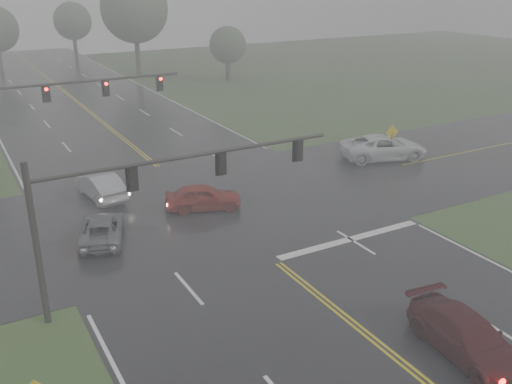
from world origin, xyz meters
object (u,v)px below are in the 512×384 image
pickup_white (382,159)px  signal_gantry_far (51,103)px  car_grey (103,240)px  sedan_maroon (464,354)px  sedan_red (203,209)px  signal_gantry_near (139,192)px  sedan_silver (102,198)px

pickup_white → signal_gantry_far: signal_gantry_far is taller
car_grey → pickup_white: pickup_white is taller
car_grey → signal_gantry_far: signal_gantry_far is taller
sedan_maroon → car_grey: size_ratio=1.12×
sedan_red → signal_gantry_near: 10.37m
car_grey → pickup_white: 21.48m
signal_gantry_near → signal_gantry_far: bearing=90.1°
sedan_maroon → signal_gantry_far: 28.40m
sedan_maroon → signal_gantry_near: 13.41m
car_grey → signal_gantry_far: (0.19, 11.32, 4.80)m
car_grey → signal_gantry_near: bearing=111.4°
signal_gantry_near → sedan_red: bearing=51.1°
signal_gantry_near → signal_gantry_far: signal_gantry_far is taller
sedan_maroon → signal_gantry_near: size_ratio=0.39×
pickup_white → signal_gantry_near: size_ratio=0.48×
sedan_maroon → signal_gantry_far: (-8.50, 26.66, 4.80)m
sedan_red → sedan_silver: sedan_silver is taller
sedan_maroon → sedan_silver: size_ratio=1.08×
sedan_maroon → car_grey: 17.64m
sedan_red → car_grey: bearing=120.5°
sedan_red → car_grey: sedan_red is taller
car_grey → signal_gantry_near: (0.23, -6.02, 4.60)m
car_grey → sedan_maroon: bearing=138.8°
sedan_red → signal_gantry_near: signal_gantry_near is taller
sedan_silver → signal_gantry_far: size_ratio=0.36×
signal_gantry_near → sedan_maroon: bearing=-47.7°
car_grey → signal_gantry_near: 7.59m
sedan_red → signal_gantry_far: (-5.88, 10.12, 4.80)m
sedan_maroon → signal_gantry_near: signal_gantry_near is taller
pickup_white → sedan_silver: bearing=100.1°
sedan_maroon → sedan_silver: 22.29m
car_grey → signal_gantry_near: size_ratio=0.35×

